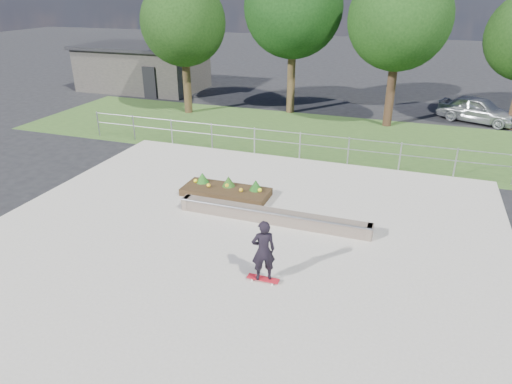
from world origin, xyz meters
TOP-DOWN VIEW (x-y plane):
  - ground at (0.00, 0.00)m, footprint 120.00×120.00m
  - grass_verge at (0.00, 11.00)m, footprint 30.00×8.00m
  - concrete_slab at (0.00, 0.00)m, footprint 15.00×15.00m
  - fence at (0.00, 7.50)m, footprint 20.06×0.06m
  - building at (-14.00, 18.00)m, footprint 8.40×5.40m
  - tree_far_left at (-8.00, 13.00)m, footprint 4.55×4.55m
  - tree_mid_left at (-2.50, 15.00)m, footprint 5.25×5.25m
  - tree_mid_right at (3.00, 14.00)m, footprint 4.90×4.90m
  - grind_ledge at (0.65, 1.72)m, footprint 6.00×0.44m
  - planter_bed at (-1.45, 3.11)m, footprint 3.00×1.20m
  - skateboarder at (1.37, -1.27)m, footprint 0.80×0.60m
  - parked_car at (7.45, 16.33)m, footprint 4.33×3.02m

SIDE VIEW (x-z plane):
  - ground at x=0.00m, z-range 0.00..0.00m
  - grass_verge at x=0.00m, z-range 0.00..0.02m
  - concrete_slab at x=0.00m, z-range 0.00..0.06m
  - planter_bed at x=-1.45m, z-range -0.06..0.55m
  - grind_ledge at x=0.65m, z-range 0.05..0.48m
  - parked_car at x=7.45m, z-range 0.00..1.37m
  - fence at x=0.00m, z-range 0.17..1.37m
  - skateboarder at x=1.37m, z-range 0.09..1.75m
  - building at x=-14.00m, z-range 0.01..3.01m
  - tree_far_left at x=-8.00m, z-range 1.28..8.43m
  - tree_mid_right at x=3.00m, z-range 1.38..9.08m
  - tree_mid_left at x=-2.50m, z-range 1.48..9.73m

